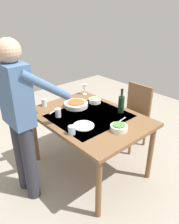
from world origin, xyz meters
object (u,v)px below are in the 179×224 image
water_cup_near_right (58,113)px  side_bowl_bread (95,100)px  wine_bottle (121,104)px  water_cup_far_left (44,102)px  serving_bowl_pasta (76,104)px  person_server (20,115)px  dinner_plate_near (84,126)px  dining_table (89,122)px  water_cup_near_left (72,130)px  side_bowl_salad (119,127)px  chair_near (134,112)px  wine_glass_left (84,87)px

water_cup_near_right → side_bowl_bread: bearing=-87.8°
wine_bottle → water_cup_far_left: 0.97m
wine_bottle → serving_bowl_pasta: wine_bottle is taller
person_server → wine_bottle: 1.16m
wine_bottle → dinner_plate_near: 0.57m
dining_table → water_cup_near_left: bearing=114.6°
water_cup_near_left → side_bowl_salad: size_ratio=0.49×
wine_bottle → side_bowl_salad: bearing=128.7°
wine_bottle → water_cup_near_left: wine_bottle is taller
water_cup_near_left → water_cup_far_left: bearing=-11.1°
chair_near → water_cup_far_left: chair_near is taller
chair_near → person_server: bearing=84.6°
chair_near → side_bowl_bread: size_ratio=5.69×
serving_bowl_pasta → side_bowl_salad: 0.75m
water_cup_near_left → dining_table: bearing=-65.4°
dining_table → chair_near: size_ratio=1.48×
dining_table → wine_bottle: 0.43m
wine_glass_left → dinner_plate_near: wine_glass_left is taller
dining_table → person_server: bearing=77.6°
chair_near → person_server: size_ratio=0.54×
wine_bottle → dinner_plate_near: bearing=86.2°
water_cup_far_left → water_cup_near_right: bearing=173.5°
wine_bottle → side_bowl_salad: wine_bottle is taller
water_cup_near_left → water_cup_near_right: water_cup_near_right is taller
serving_bowl_pasta → dinner_plate_near: 0.51m
dining_table → side_bowl_salad: side_bowl_salad is taller
chair_near → dinner_plate_near: 1.12m
person_server → water_cup_far_left: person_server is taller
water_cup_far_left → dining_table: bearing=-157.7°
wine_glass_left → water_cup_near_right: bearing=116.8°
chair_near → side_bowl_salad: bearing=117.9°
wine_glass_left → serving_bowl_pasta: bearing=126.0°
water_cup_near_right → serving_bowl_pasta: (0.09, -0.33, -0.02)m
dining_table → serving_bowl_pasta: (0.31, -0.04, 0.11)m
water_cup_far_left → side_bowl_salad: bearing=-166.2°
water_cup_near_right → wine_bottle: bearing=-122.0°
dinner_plate_near → chair_near: bearing=-82.1°
dining_table → dinner_plate_near: dinner_plate_near is taller
wine_glass_left → serving_bowl_pasta: size_ratio=0.50×
wine_bottle → water_cup_far_left: bearing=37.5°
chair_near → wine_glass_left: (0.56, 0.47, 0.34)m
wine_bottle → side_bowl_salad: 0.44m
water_cup_near_left → water_cup_near_right: bearing=-15.2°
person_server → water_cup_near_right: 0.49m
dining_table → wine_glass_left: 0.73m
person_server → dinner_plate_near: size_ratio=7.34×
person_server → dinner_plate_near: person_server is taller
wine_glass_left → side_bowl_bread: wine_glass_left is taller
side_bowl_salad → dinner_plate_near: size_ratio=0.78×
water_cup_near_left → serving_bowl_pasta: bearing=-42.1°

